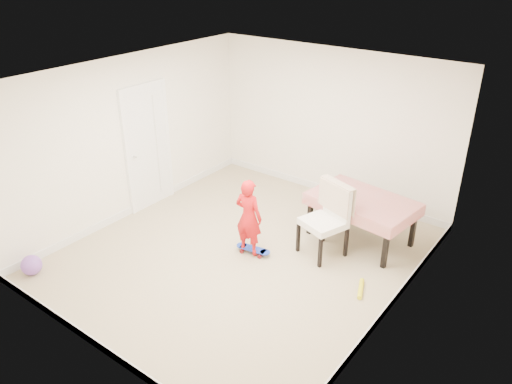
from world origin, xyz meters
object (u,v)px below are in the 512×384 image
Objects in this scene: child at (249,219)px; balloon at (31,265)px; dining_chair at (323,221)px; skateboard at (253,251)px; dining_table at (361,219)px.

child is 3.04m from balloon.
dining_chair is 1.12m from skateboard.
dining_chair reaches higher than skateboard.
dining_table is 1.31× the size of child.
dining_table is at bearing 47.65° from balloon.
balloon is (-2.92, -2.81, -0.41)m from dining_chair.
balloon is at bearing -116.96° from dining_chair.
skateboard is 0.47× the size of child.
balloon is (-2.12, -2.22, 0.10)m from skateboard.
dining_chair is at bearing -103.81° from dining_table.
dining_table is at bearing -134.48° from child.
balloon is (-2.07, -2.18, -0.44)m from child.
dining_chair is 4.08m from balloon.
dining_table reaches higher than skateboard.
dining_table is 4.74m from balloon.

